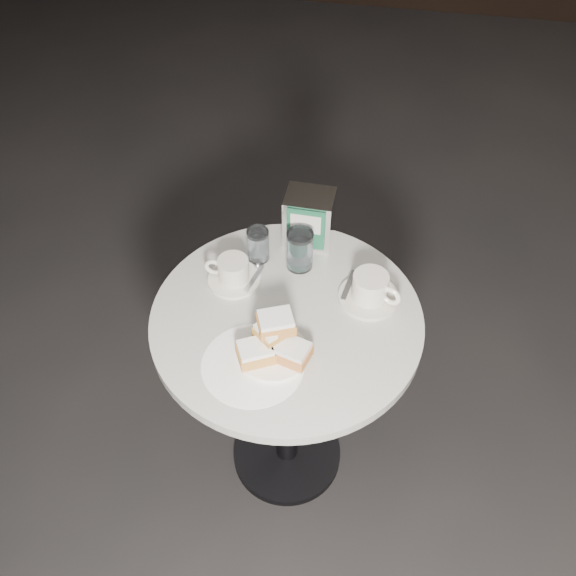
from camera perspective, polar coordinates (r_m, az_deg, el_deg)
The scene contains 9 objects.
ground at distance 2.26m, azimuth -0.09°, elevation -14.65°, with size 7.00×7.00×0.00m, color black.
cafe_table at distance 1.79m, azimuth -0.12°, elevation -6.55°, with size 0.70×0.70×0.74m.
sugar_spill at distance 1.55m, azimuth -3.14°, elevation -6.79°, with size 0.25×0.25×0.00m, color white.
beignet_plate at distance 1.53m, azimuth -1.25°, elevation -4.91°, with size 0.20×0.20×0.11m.
coffee_cup_left at distance 1.70m, azimuth -4.90°, elevation 1.44°, with size 0.15×0.14×0.07m.
coffee_cup_right at distance 1.66m, azimuth 7.33°, elevation -0.12°, with size 0.21×0.21×0.08m.
water_glass_left at distance 1.75m, azimuth -2.66°, elevation 3.83°, with size 0.07×0.07×0.10m.
water_glass_right at distance 1.72m, azimuth 1.05°, elevation 3.39°, with size 0.10×0.10×0.12m.
napkin_dispenser at distance 1.78m, azimuth 1.89°, elevation 6.26°, with size 0.13×0.12×0.15m.
Camera 1 is at (0.19, -1.03, 2.01)m, focal length 40.00 mm.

